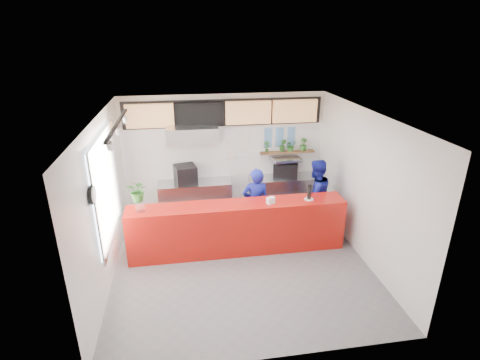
# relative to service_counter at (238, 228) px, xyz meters

# --- Properties ---
(floor) EXTENTS (5.00, 5.00, 0.00)m
(floor) POSITION_rel_service_counter_xyz_m (0.00, -0.40, -0.55)
(floor) COLOR slate
(floor) RESTS_ON ground
(ceiling) EXTENTS (5.00, 5.00, 0.00)m
(ceiling) POSITION_rel_service_counter_xyz_m (0.00, -0.40, 2.45)
(ceiling) COLOR silver
(wall_back) EXTENTS (5.00, 0.00, 5.00)m
(wall_back) POSITION_rel_service_counter_xyz_m (0.00, 2.10, 0.95)
(wall_back) COLOR white
(wall_back) RESTS_ON ground
(wall_left) EXTENTS (0.00, 5.00, 5.00)m
(wall_left) POSITION_rel_service_counter_xyz_m (-2.50, -0.40, 0.95)
(wall_left) COLOR white
(wall_left) RESTS_ON ground
(wall_right) EXTENTS (0.00, 5.00, 5.00)m
(wall_right) POSITION_rel_service_counter_xyz_m (2.50, -0.40, 0.95)
(wall_right) COLOR white
(wall_right) RESTS_ON ground
(service_counter) EXTENTS (4.50, 0.60, 1.10)m
(service_counter) POSITION_rel_service_counter_xyz_m (0.00, 0.00, 0.00)
(service_counter) COLOR #B5140C
(service_counter) RESTS_ON ground
(cream_band) EXTENTS (5.00, 0.02, 0.80)m
(cream_band) POSITION_rel_service_counter_xyz_m (0.00, 2.09, 2.05)
(cream_band) COLOR beige
(cream_band) RESTS_ON wall_back
(prep_bench) EXTENTS (1.80, 0.60, 0.90)m
(prep_bench) POSITION_rel_service_counter_xyz_m (-0.80, 1.80, -0.10)
(prep_bench) COLOR #B2B5BA
(prep_bench) RESTS_ON ground
(panini_oven) EXTENTS (0.59, 0.59, 0.45)m
(panini_oven) POSITION_rel_service_counter_xyz_m (-1.01, 1.80, 0.57)
(panini_oven) COLOR black
(panini_oven) RESTS_ON prep_bench
(extraction_hood) EXTENTS (1.20, 0.70, 0.35)m
(extraction_hood) POSITION_rel_service_counter_xyz_m (-0.80, 1.75, 1.60)
(extraction_hood) COLOR #B2B5BA
(extraction_hood) RESTS_ON ceiling
(hood_lip) EXTENTS (1.20, 0.69, 0.31)m
(hood_lip) POSITION_rel_service_counter_xyz_m (-0.80, 1.75, 1.40)
(hood_lip) COLOR #B2B5BA
(hood_lip) RESTS_ON ceiling
(right_bench) EXTENTS (1.80, 0.60, 0.90)m
(right_bench) POSITION_rel_service_counter_xyz_m (1.50, 1.80, -0.10)
(right_bench) COLOR #B2B5BA
(right_bench) RESTS_ON ground
(espresso_machine) EXTENTS (0.71, 0.59, 0.39)m
(espresso_machine) POSITION_rel_service_counter_xyz_m (1.52, 1.80, 0.54)
(espresso_machine) COLOR black
(espresso_machine) RESTS_ON right_bench
(espresso_tray) EXTENTS (0.75, 0.55, 0.07)m
(espresso_tray) POSITION_rel_service_counter_xyz_m (1.52, 1.80, 0.83)
(espresso_tray) COLOR #AEB1B6
(espresso_tray) RESTS_ON espresso_machine
(herb_shelf) EXTENTS (1.40, 0.18, 0.04)m
(herb_shelf) POSITION_rel_service_counter_xyz_m (1.60, 2.00, 0.95)
(herb_shelf) COLOR brown
(herb_shelf) RESTS_ON wall_back
(menu_board_far_left) EXTENTS (1.10, 0.10, 0.55)m
(menu_board_far_left) POSITION_rel_service_counter_xyz_m (-1.75, 1.98, 2.00)
(menu_board_far_left) COLOR tan
(menu_board_far_left) RESTS_ON wall_back
(menu_board_mid_left) EXTENTS (1.10, 0.10, 0.55)m
(menu_board_mid_left) POSITION_rel_service_counter_xyz_m (-0.59, 1.98, 2.00)
(menu_board_mid_left) COLOR black
(menu_board_mid_left) RESTS_ON wall_back
(menu_board_mid_right) EXTENTS (1.10, 0.10, 0.55)m
(menu_board_mid_right) POSITION_rel_service_counter_xyz_m (0.57, 1.98, 2.00)
(menu_board_mid_right) COLOR tan
(menu_board_mid_right) RESTS_ON wall_back
(menu_board_far_right) EXTENTS (1.10, 0.10, 0.55)m
(menu_board_far_right) POSITION_rel_service_counter_xyz_m (1.73, 1.98, 2.00)
(menu_board_far_right) COLOR tan
(menu_board_far_right) RESTS_ON wall_back
(soffit) EXTENTS (4.80, 0.04, 0.65)m
(soffit) POSITION_rel_service_counter_xyz_m (0.00, 2.06, 2.00)
(soffit) COLOR black
(soffit) RESTS_ON wall_back
(window_pane) EXTENTS (0.04, 2.20, 1.90)m
(window_pane) POSITION_rel_service_counter_xyz_m (-2.47, -0.10, 1.15)
(window_pane) COLOR silver
(window_pane) RESTS_ON wall_left
(window_frame) EXTENTS (0.03, 2.30, 2.00)m
(window_frame) POSITION_rel_service_counter_xyz_m (-2.45, -0.10, 1.15)
(window_frame) COLOR #B2B5BA
(window_frame) RESTS_ON wall_left
(wall_clock_rim) EXTENTS (0.05, 0.30, 0.30)m
(wall_clock_rim) POSITION_rel_service_counter_xyz_m (-2.46, -1.30, 1.50)
(wall_clock_rim) COLOR black
(wall_clock_rim) RESTS_ON wall_left
(wall_clock_face) EXTENTS (0.02, 0.26, 0.26)m
(wall_clock_face) POSITION_rel_service_counter_xyz_m (-2.43, -1.30, 1.50)
(wall_clock_face) COLOR white
(wall_clock_face) RESTS_ON wall_left
(track_rail) EXTENTS (0.05, 2.40, 0.04)m
(track_rail) POSITION_rel_service_counter_xyz_m (-2.10, -0.40, 2.39)
(track_rail) COLOR black
(track_rail) RESTS_ON ceiling
(dec_plate_a) EXTENTS (0.24, 0.03, 0.24)m
(dec_plate_a) POSITION_rel_service_counter_xyz_m (0.15, 2.07, 1.20)
(dec_plate_a) COLOR silver
(dec_plate_a) RESTS_ON wall_back
(dec_plate_b) EXTENTS (0.24, 0.03, 0.24)m
(dec_plate_b) POSITION_rel_service_counter_xyz_m (0.45, 2.07, 1.10)
(dec_plate_b) COLOR silver
(dec_plate_b) RESTS_ON wall_back
(dec_plate_c) EXTENTS (0.24, 0.03, 0.24)m
(dec_plate_c) POSITION_rel_service_counter_xyz_m (0.15, 2.07, 0.90)
(dec_plate_c) COLOR silver
(dec_plate_c) RESTS_ON wall_back
(dec_plate_d) EXTENTS (0.24, 0.03, 0.24)m
(dec_plate_d) POSITION_rel_service_counter_xyz_m (0.50, 2.07, 1.35)
(dec_plate_d) COLOR silver
(dec_plate_d) RESTS_ON wall_back
(photo_frame_a) EXTENTS (0.20, 0.02, 0.25)m
(photo_frame_a) POSITION_rel_service_counter_xyz_m (1.10, 2.08, 1.45)
(photo_frame_a) COLOR #598CBF
(photo_frame_a) RESTS_ON wall_back
(photo_frame_b) EXTENTS (0.20, 0.02, 0.25)m
(photo_frame_b) POSITION_rel_service_counter_xyz_m (1.40, 2.08, 1.45)
(photo_frame_b) COLOR #598CBF
(photo_frame_b) RESTS_ON wall_back
(photo_frame_c) EXTENTS (0.20, 0.02, 0.25)m
(photo_frame_c) POSITION_rel_service_counter_xyz_m (1.70, 2.08, 1.45)
(photo_frame_c) COLOR #598CBF
(photo_frame_c) RESTS_ON wall_back
(photo_frame_d) EXTENTS (0.20, 0.02, 0.25)m
(photo_frame_d) POSITION_rel_service_counter_xyz_m (1.10, 2.08, 1.20)
(photo_frame_d) COLOR #598CBF
(photo_frame_d) RESTS_ON wall_back
(photo_frame_e) EXTENTS (0.20, 0.02, 0.25)m
(photo_frame_e) POSITION_rel_service_counter_xyz_m (1.40, 2.08, 1.20)
(photo_frame_e) COLOR #598CBF
(photo_frame_e) RESTS_ON wall_back
(photo_frame_f) EXTENTS (0.20, 0.02, 0.25)m
(photo_frame_f) POSITION_rel_service_counter_xyz_m (1.70, 2.08, 1.20)
(photo_frame_f) COLOR #598CBF
(photo_frame_f) RESTS_ON wall_back
(staff_center) EXTENTS (0.61, 0.41, 1.64)m
(staff_center) POSITION_rel_service_counter_xyz_m (0.49, 0.52, 0.27)
(staff_center) COLOR navy
(staff_center) RESTS_ON ground
(staff_right) EXTENTS (1.02, 0.90, 1.73)m
(staff_right) POSITION_rel_service_counter_xyz_m (1.89, 0.64, 0.31)
(staff_right) COLOR navy
(staff_right) RESTS_ON ground
(herb_a) EXTENTS (0.17, 0.12, 0.29)m
(herb_a) POSITION_rel_service_counter_xyz_m (1.05, 2.00, 1.12)
(herb_a) COLOR #2B6322
(herb_a) RESTS_ON herb_shelf
(herb_b) EXTENTS (0.23, 0.21, 0.34)m
(herb_b) POSITION_rel_service_counter_xyz_m (1.47, 2.00, 1.14)
(herb_b) COLOR #2B6322
(herb_b) RESTS_ON herb_shelf
(herb_c) EXTENTS (0.31, 0.29, 0.29)m
(herb_c) POSITION_rel_service_counter_xyz_m (1.68, 2.00, 1.12)
(herb_c) COLOR #2B6322
(herb_c) RESTS_ON herb_shelf
(herb_d) EXTENTS (0.20, 0.18, 0.33)m
(herb_d) POSITION_rel_service_counter_xyz_m (2.02, 2.00, 1.13)
(herb_d) COLOR #2B6322
(herb_d) RESTS_ON herb_shelf
(glass_vase) EXTENTS (0.20, 0.20, 0.23)m
(glass_vase) POSITION_rel_service_counter_xyz_m (-1.93, -0.03, 0.66)
(glass_vase) COLOR silver
(glass_vase) RESTS_ON service_counter
(basil_vase) EXTENTS (0.49, 0.46, 0.43)m
(basil_vase) POSITION_rel_service_counter_xyz_m (-1.93, -0.03, 0.99)
(basil_vase) COLOR #2B6322
(basil_vase) RESTS_ON glass_vase
(napkin_holder) EXTENTS (0.19, 0.16, 0.14)m
(napkin_holder) POSITION_rel_service_counter_xyz_m (0.67, -0.09, 0.62)
(napkin_holder) COLOR white
(napkin_holder) RESTS_ON service_counter
(white_plate) EXTENTS (0.20, 0.20, 0.01)m
(white_plate) POSITION_rel_service_counter_xyz_m (1.51, -0.02, 0.56)
(white_plate) COLOR white
(white_plate) RESTS_ON service_counter
(pepper_mill) EXTENTS (0.08, 0.08, 0.31)m
(pepper_mill) POSITION_rel_service_counter_xyz_m (1.51, -0.02, 0.72)
(pepper_mill) COLOR black
(pepper_mill) RESTS_ON white_plate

